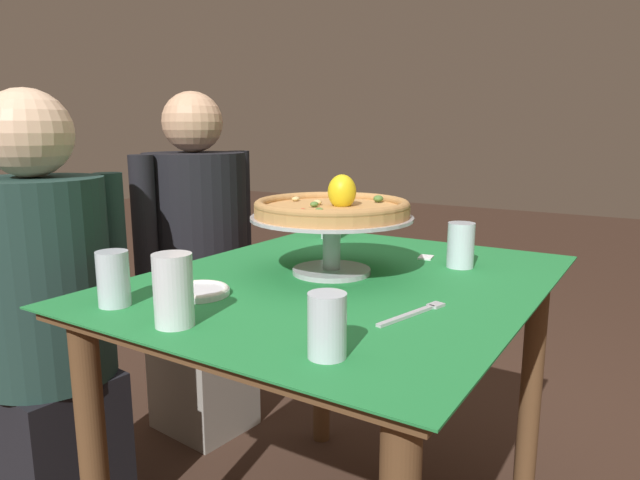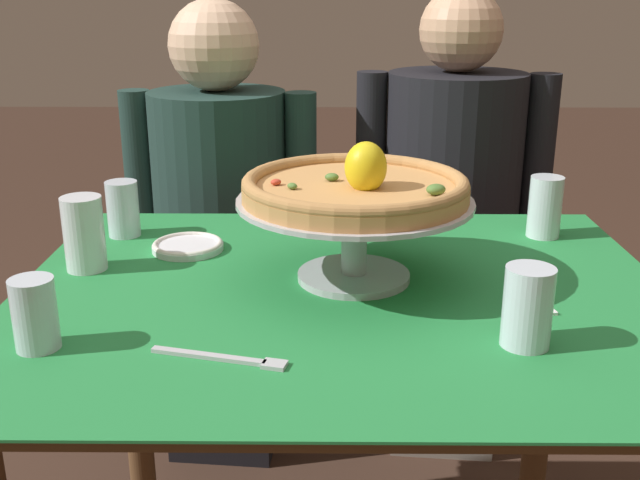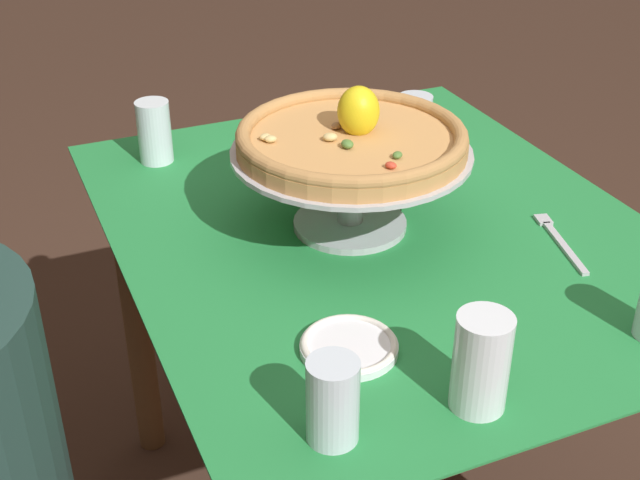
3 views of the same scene
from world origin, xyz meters
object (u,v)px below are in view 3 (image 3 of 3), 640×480
Objects in this scene: pizza_stand at (351,174)px; water_glass_front_right at (414,128)px; pizza at (352,137)px; water_glass_back_right at (155,136)px; dinner_fork at (559,240)px; side_plate at (349,346)px; water_glass_side_left at (480,369)px; water_glass_back_left at (333,404)px; sugar_packet at (352,149)px.

pizza_stand is 0.34m from water_glass_front_right.
pizza is (0.00, -0.00, 0.06)m from pizza_stand.
water_glass_front_right is 0.51m from water_glass_back_right.
dinner_fork is (-0.57, -0.53, -0.05)m from water_glass_back_right.
dinner_fork is (-0.18, -0.30, -0.16)m from pizza.
pizza_stand is 0.36m from dinner_fork.
water_glass_front_right is 0.67m from side_plate.
water_glass_side_left is at bearing 130.40° from dinner_fork.
water_glass_back_left is 2.24× the size of sugar_packet.
water_glass_side_left is at bearing 174.56° from pizza_stand.
pizza reaches higher than pizza_stand.
water_glass_side_left is (-0.47, 0.05, -0.11)m from pizza.
side_plate is at bearing -31.72° from water_glass_back_left.
water_glass_side_left is 0.78m from sugar_packet.
side_plate is 0.66m from sugar_packet.
pizza_stand is 3.42× the size of water_glass_front_right.
dinner_fork is (-0.18, -0.30, -0.10)m from pizza_stand.
water_glass_front_right is (0.23, -0.25, -0.12)m from pizza.
water_glass_back_left is 0.97× the size of water_glass_front_right.
dinner_fork is (0.13, -0.44, -0.01)m from side_plate.
water_glass_back_right reaches higher than sugar_packet.
water_glass_back_left is 0.17m from side_plate.
water_glass_back_right is at bearing 72.02° from water_glass_front_right.
pizza_stand is at bearing -25.23° from side_plate.
water_glass_front_right is at bearing -113.59° from sugar_packet.
water_glass_back_left reaches higher than sugar_packet.
pizza is at bearing -148.43° from water_glass_back_right.
pizza is 2.83× the size of water_glass_side_left.
water_glass_front_right reaches higher than water_glass_back_left.
water_glass_front_right reaches higher than side_plate.
pizza is 1.97× the size of dinner_fork.
pizza is 0.38m from side_plate.
water_glass_side_left reaches higher than water_glass_front_right.
pizza is 2.78× the size of side_plate.
pizza_stand reaches higher than water_glass_front_right.
dinner_fork is at bearing -49.60° from water_glass_side_left.
water_glass_front_right is 0.86× the size of side_plate.
water_glass_front_right is (0.69, -0.48, -0.00)m from water_glass_back_left.
water_glass_back_right is at bearing 12.57° from water_glass_side_left.
water_glass_side_left is 1.08× the size of water_glass_back_right.
water_glass_back_left reaches higher than dinner_fork.
water_glass_back_left is at bearing 148.28° from side_plate.
side_plate is (-0.31, 0.15, -0.09)m from pizza_stand.
water_glass_back_right is at bearing 31.40° from pizza_stand.
side_plate is 2.70× the size of sugar_packet.
dinner_fork is 0.49m from sugar_packet.
water_glass_back_right is at bearing 73.79° from sugar_packet.
water_glass_front_right is at bearing -46.92° from pizza_stand.
sugar_packet is (0.75, -0.18, -0.05)m from water_glass_side_left.
water_glass_side_left is (-0.70, 0.29, 0.01)m from water_glass_front_right.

